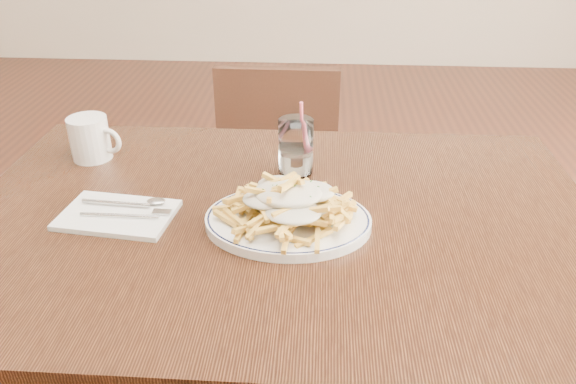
# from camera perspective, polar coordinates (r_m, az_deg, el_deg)

# --- Properties ---
(table) EXTENTS (1.20, 0.80, 0.75)m
(table) POSITION_cam_1_polar(r_m,az_deg,el_deg) (1.09, -0.87, -5.84)
(table) COLOR black
(table) RESTS_ON ground
(chair_far) EXTENTS (0.38, 0.38, 0.81)m
(chair_far) POSITION_cam_1_polar(r_m,az_deg,el_deg) (1.89, -0.80, 3.07)
(chair_far) COLOR black
(chair_far) RESTS_ON ground
(fries_plate) EXTENTS (0.32, 0.28, 0.02)m
(fries_plate) POSITION_cam_1_polar(r_m,az_deg,el_deg) (1.01, -0.00, -2.93)
(fries_plate) COLOR white
(fries_plate) RESTS_ON table
(loaded_fries) EXTENTS (0.28, 0.25, 0.07)m
(loaded_fries) POSITION_cam_1_polar(r_m,az_deg,el_deg) (0.99, -0.00, -0.69)
(loaded_fries) COLOR gold
(loaded_fries) RESTS_ON fries_plate
(napkin) EXTENTS (0.22, 0.16, 0.01)m
(napkin) POSITION_cam_1_polar(r_m,az_deg,el_deg) (1.09, -16.92, -2.25)
(napkin) COLOR white
(napkin) RESTS_ON table
(cutlery) EXTENTS (0.19, 0.06, 0.01)m
(cutlery) POSITION_cam_1_polar(r_m,az_deg,el_deg) (1.09, -16.91, -1.74)
(cutlery) COLOR silver
(cutlery) RESTS_ON napkin
(water_glass) EXTENTS (0.07, 0.07, 0.16)m
(water_glass) POSITION_cam_1_polar(r_m,az_deg,el_deg) (1.18, 0.80, 4.28)
(water_glass) COLOR white
(water_glass) RESTS_ON table
(coffee_mug) EXTENTS (0.12, 0.09, 0.10)m
(coffee_mug) POSITION_cam_1_polar(r_m,az_deg,el_deg) (1.32, -19.40, 5.16)
(coffee_mug) COLOR white
(coffee_mug) RESTS_ON table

